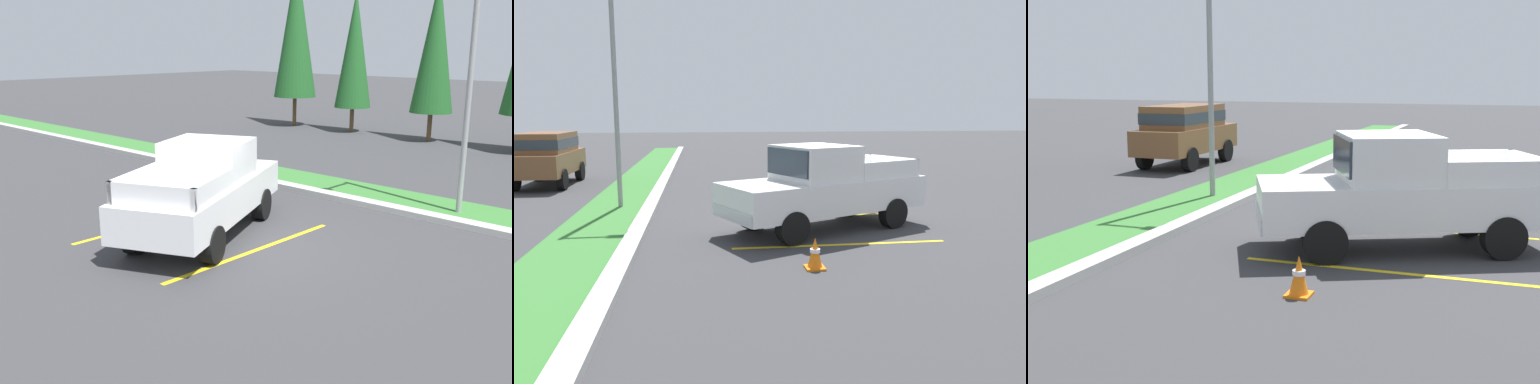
{
  "view_description": "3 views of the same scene",
  "coord_description": "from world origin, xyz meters",
  "views": [
    {
      "loc": [
        8.76,
        -7.78,
        4.17
      ],
      "look_at": [
        -0.31,
        1.86,
        0.77
      ],
      "focal_mm": 40.65,
      "sensor_mm": 36.0,
      "label": 1
    },
    {
      "loc": [
        -12.46,
        3.46,
        2.9
      ],
      "look_at": [
        -0.9,
        1.84,
        1.01
      ],
      "focal_mm": 34.93,
      "sensor_mm": 36.0,
      "label": 2
    },
    {
      "loc": [
        -12.36,
        -1.43,
        3.14
      ],
      "look_at": [
        -0.92,
        2.6,
        0.98
      ],
      "focal_mm": 46.45,
      "sensor_mm": 36.0,
      "label": 3
    }
  ],
  "objects": [
    {
      "name": "pickup_truck_main",
      "position": [
        -0.6,
        0.49,
        1.04
      ],
      "size": [
        3.9,
        5.53,
        2.1
      ],
      "color": "black",
      "rests_on": "ground"
    },
    {
      "name": "street_light",
      "position": [
        2.88,
        5.75,
        4.23
      ],
      "size": [
        0.24,
        1.49,
        7.34
      ],
      "color": "gray",
      "rests_on": "ground"
    },
    {
      "name": "parking_line_near",
      "position": [
        -2.13,
        0.44,
        0.0
      ],
      "size": [
        0.12,
        4.8,
        0.01
      ],
      "primitive_type": "cube",
      "color": "yellow",
      "rests_on": "ground"
    },
    {
      "name": "grass_median",
      "position": [
        0.0,
        6.1,
        0.03
      ],
      "size": [
        56.0,
        1.8,
        0.06
      ],
      "primitive_type": "cube",
      "color": "#387533",
      "rests_on": "ground"
    },
    {
      "name": "curb_strip",
      "position": [
        0.0,
        5.0,
        0.07
      ],
      "size": [
        56.0,
        0.4,
        0.15
      ],
      "primitive_type": "cube",
      "color": "#B2B2AD",
      "rests_on": "ground"
    },
    {
      "name": "ground_plane",
      "position": [
        0.0,
        0.0,
        0.0
      ],
      "size": [
        120.0,
        120.0,
        0.0
      ],
      "primitive_type": "plane",
      "color": "#38383A"
    },
    {
      "name": "suv_distant",
      "position": [
        8.19,
        9.45,
        1.24
      ],
      "size": [
        4.6,
        1.96,
        2.1
      ],
      "color": "black",
      "rests_on": "ground"
    },
    {
      "name": "parking_line_far",
      "position": [
        0.97,
        0.44,
        0.0
      ],
      "size": [
        0.12,
        4.8,
        0.01
      ],
      "primitive_type": "cube",
      "color": "yellow",
      "rests_on": "ground"
    },
    {
      "name": "traffic_cone",
      "position": [
        -3.71,
        1.39,
        0.29
      ],
      "size": [
        0.36,
        0.36,
        0.6
      ],
      "color": "orange",
      "rests_on": "ground"
    }
  ]
}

